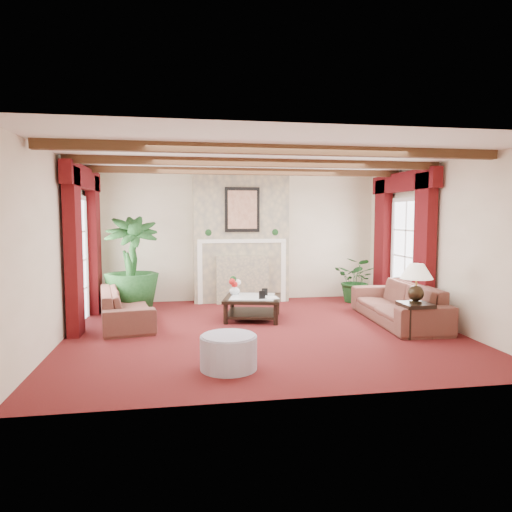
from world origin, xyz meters
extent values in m
plane|color=#400B12|center=(0.00, 0.00, 0.00)|extent=(6.00, 6.00, 0.00)
plane|color=white|center=(0.00, 0.00, 2.70)|extent=(6.00, 6.00, 0.00)
cube|color=beige|center=(0.00, 2.75, 1.35)|extent=(6.00, 0.02, 2.70)
cube|color=beige|center=(-3.00, 0.00, 1.35)|extent=(0.02, 5.50, 2.70)
cube|color=beige|center=(3.00, 0.00, 1.35)|extent=(0.02, 5.50, 2.70)
imported|color=#3B101B|center=(-2.19, 0.84, 0.39)|extent=(2.22, 1.28, 0.79)
imported|color=#3B101B|center=(2.40, 0.19, 0.45)|extent=(2.36, 0.91, 0.89)
imported|color=black|center=(-2.20, 1.84, 0.51)|extent=(1.53, 2.10, 1.02)
imported|color=black|center=(2.39, 2.02, 0.37)|extent=(1.81, 1.81, 0.74)
cylinder|color=#9997AB|center=(-0.71, -1.75, 0.20)|extent=(0.68, 0.68, 0.40)
imported|color=silver|center=(-0.31, 1.07, 0.49)|extent=(0.33, 0.33, 0.19)
imported|color=black|center=(0.17, 0.59, 0.54)|extent=(0.21, 0.04, 0.29)
camera|label=1|loc=(-1.25, -7.04, 1.82)|focal=32.00mm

